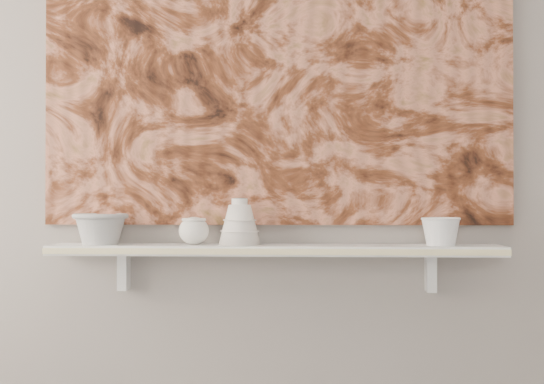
# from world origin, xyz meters

# --- Properties ---
(wall_back) EXTENTS (3.60, 0.00, 3.60)m
(wall_back) POSITION_xyz_m (0.00, 1.60, 1.35)
(wall_back) COLOR gray
(wall_back) RESTS_ON floor
(shelf) EXTENTS (1.40, 0.18, 0.03)m
(shelf) POSITION_xyz_m (0.00, 1.51, 0.92)
(shelf) COLOR silver
(shelf) RESTS_ON wall_back
(shelf_stripe) EXTENTS (1.40, 0.01, 0.02)m
(shelf_stripe) POSITION_xyz_m (0.00, 1.41, 0.92)
(shelf_stripe) COLOR beige
(shelf_stripe) RESTS_ON shelf
(bracket_left) EXTENTS (0.03, 0.06, 0.12)m
(bracket_left) POSITION_xyz_m (-0.49, 1.57, 0.84)
(bracket_left) COLOR silver
(bracket_left) RESTS_ON wall_back
(bracket_right) EXTENTS (0.03, 0.06, 0.12)m
(bracket_right) POSITION_xyz_m (0.49, 1.57, 0.84)
(bracket_right) COLOR silver
(bracket_right) RESTS_ON wall_back
(painting) EXTENTS (1.50, 0.02, 1.10)m
(painting) POSITION_xyz_m (0.00, 1.59, 1.54)
(painting) COLOR brown
(painting) RESTS_ON wall_back
(house_motif) EXTENTS (0.09, 0.00, 0.08)m
(house_motif) POSITION_xyz_m (0.45, 1.57, 1.23)
(house_motif) COLOR black
(house_motif) RESTS_ON painting
(bowl_grey) EXTENTS (0.20, 0.20, 0.10)m
(bowl_grey) POSITION_xyz_m (-0.55, 1.51, 0.98)
(bowl_grey) COLOR #A0A09D
(bowl_grey) RESTS_ON shelf
(cup_cream) EXTENTS (0.10, 0.10, 0.09)m
(cup_cream) POSITION_xyz_m (-0.25, 1.51, 0.97)
(cup_cream) COLOR silver
(cup_cream) RESTS_ON shelf
(bell_vessel) EXTENTS (0.14, 0.14, 0.15)m
(bell_vessel) POSITION_xyz_m (-0.11, 1.51, 1.00)
(bell_vessel) COLOR silver
(bell_vessel) RESTS_ON shelf
(bowl_white) EXTENTS (0.15, 0.15, 0.09)m
(bowl_white) POSITION_xyz_m (0.51, 1.51, 0.97)
(bowl_white) COLOR silver
(bowl_white) RESTS_ON shelf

